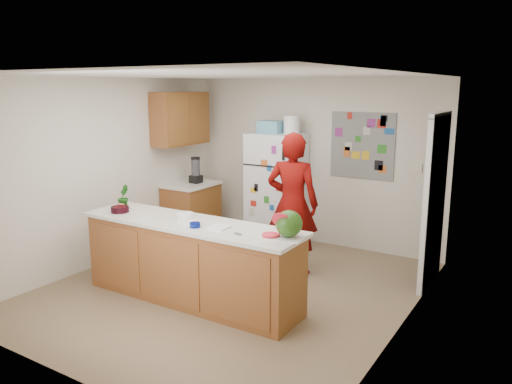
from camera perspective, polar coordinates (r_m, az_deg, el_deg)
The scene contains 26 objects.
floor at distance 6.11m, azimuth -2.83°, elevation -11.06°, with size 4.00×4.50×0.02m, color brown.
wall_back at distance 7.67m, azimuth 6.72°, elevation 3.41°, with size 4.00×0.02×2.50m, color beige.
wall_left at distance 7.06m, azimuth -16.50°, elevation 2.27°, with size 0.02×4.50×2.50m, color beige.
wall_right at distance 4.90m, azimuth 16.76°, elevation -1.84°, with size 0.02×4.50×2.50m, color beige.
ceiling at distance 5.63m, azimuth -3.10°, elevation 13.30°, with size 4.00×4.50×0.02m, color white.
doorway at distance 6.33m, azimuth 19.90°, elevation -1.14°, with size 0.03×0.85×2.04m, color black.
peninsula_base at distance 5.68m, azimuth -7.44°, elevation -8.06°, with size 2.60×0.62×0.88m, color brown.
peninsula_top at distance 5.55m, azimuth -7.57°, elevation -3.59°, with size 2.68×0.70×0.04m, color silver.
side_counter_base at distance 7.96m, azimuth -7.37°, elevation -2.31°, with size 0.60×0.80×0.86m, color brown.
side_counter_top at distance 7.86m, azimuth -7.45°, elevation 0.87°, with size 0.64×0.84×0.04m, color silver.
upper_cabinets at distance 7.78m, azimuth -8.64°, elevation 8.29°, with size 0.35×1.00×0.80m, color brown.
refrigerator at distance 7.61m, azimuth 2.36°, elevation 0.36°, with size 0.75×0.70×1.70m, color silver.
fridge_top_bin at distance 7.53m, azimuth 1.75°, elevation 7.47°, with size 0.35×0.28×0.18m, color #5999B2.
photo_collage at distance 7.33m, azimuth 12.03°, elevation 5.21°, with size 0.95×0.01×0.95m, color slate.
person at distance 6.35m, azimuth 4.19°, elevation -1.38°, with size 0.67×0.44×1.83m, color #600705.
blender_appliance at distance 7.85m, azimuth -6.91°, elevation 2.41°, with size 0.13×0.13×0.38m, color black.
cutting_board at distance 4.93m, azimuth 3.04°, elevation -5.15°, with size 0.41×0.31×0.01m, color white.
watermelon at distance 4.88m, azimuth 3.78°, elevation -3.63°, with size 0.27×0.27×0.27m, color #295314.
watermelon_slice at distance 4.94m, azimuth 1.71°, elevation -4.93°, with size 0.17×0.17×0.02m, color #CA333A.
cherry_bowl at distance 6.12m, azimuth -15.29°, elevation -1.92°, with size 0.21×0.21×0.07m, color black.
white_bowl at distance 5.69m, azimuth -8.10°, elevation -2.68°, with size 0.19×0.19×0.06m, color white.
cobalt_bowl at distance 5.31m, azimuth -6.98°, elevation -3.76°, with size 0.11×0.11×0.05m, color #030F59.
plate at distance 6.25m, azimuth -15.13°, elevation -1.88°, with size 0.22×0.22×0.02m, color #BCB48C.
paper_towel at distance 5.26m, azimuth -4.23°, elevation -4.04°, with size 0.20×0.18×0.02m, color white.
keys at distance 5.02m, azimuth -2.09°, elevation -4.83°, with size 0.09×0.04×0.01m, color gray.
potted_plant at distance 6.26m, azimuth -14.95°, elevation -0.55°, with size 0.16×0.13×0.29m, color #1C4911.
Camera 1 is at (3.21, -4.62, 2.37)m, focal length 35.00 mm.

